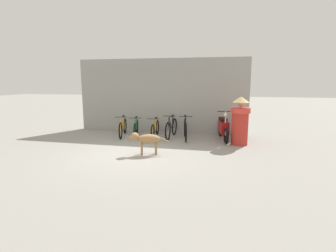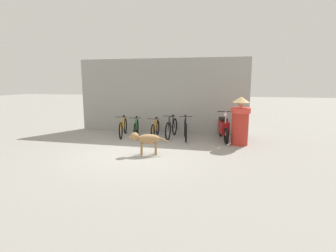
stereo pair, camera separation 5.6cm
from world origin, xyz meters
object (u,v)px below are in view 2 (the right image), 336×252
(bicycle_3, at_px, (171,128))
(motorcycle, at_px, (224,128))
(bicycle_0, at_px, (123,128))
(bicycle_1, at_px, (136,128))
(bicycle_2, at_px, (155,129))
(bicycle_4, at_px, (185,129))
(stray_dog, at_px, (146,139))
(person_in_robes, at_px, (240,121))

(bicycle_3, relative_size, motorcycle, 0.93)
(bicycle_0, bearing_deg, motorcycle, 79.85)
(motorcycle, bearing_deg, bicycle_1, -97.08)
(bicycle_0, height_order, bicycle_2, bicycle_0)
(bicycle_2, xyz_separation_m, bicycle_3, (0.63, 0.08, 0.04))
(bicycle_2, height_order, bicycle_4, bicycle_4)
(bicycle_3, xyz_separation_m, stray_dog, (-0.24, -2.50, 0.10))
(bicycle_1, bearing_deg, bicycle_3, 82.23)
(bicycle_4, relative_size, stray_dog, 1.45)
(bicycle_2, xyz_separation_m, bicycle_4, (1.21, -0.13, 0.06))
(bicycle_3, height_order, motorcycle, motorcycle)
(bicycle_0, height_order, motorcycle, motorcycle)
(bicycle_0, distance_m, bicycle_2, 1.31)
(motorcycle, height_order, person_in_robes, person_in_robes)
(bicycle_3, bearing_deg, bicycle_1, -80.59)
(bicycle_0, distance_m, bicycle_4, 2.52)
(bicycle_2, bearing_deg, stray_dog, 3.96)
(bicycle_4, xyz_separation_m, motorcycle, (1.39, 0.24, 0.07))
(bicycle_0, xyz_separation_m, person_in_robes, (4.47, -0.45, 0.50))
(bicycle_4, height_order, stray_dog, bicycle_4)
(bicycle_3, xyz_separation_m, person_in_robes, (2.53, -0.61, 0.48))
(bicycle_0, bearing_deg, bicycle_3, 81.67)
(bicycle_4, relative_size, motorcycle, 0.94)
(motorcycle, distance_m, person_in_robes, 0.94)
(stray_dog, bearing_deg, person_in_robes, -163.15)
(motorcycle, xyz_separation_m, person_in_robes, (0.56, -0.64, 0.39))
(bicycle_1, relative_size, person_in_robes, 0.96)
(bicycle_0, distance_m, bicycle_1, 0.55)
(bicycle_3, distance_m, person_in_robes, 2.65)
(bicycle_4, distance_m, person_in_robes, 2.04)
(bicycle_1, xyz_separation_m, bicycle_3, (1.39, 0.16, 0.03))
(bicycle_2, xyz_separation_m, stray_dog, (0.39, -2.42, 0.15))
(bicycle_0, relative_size, stray_dog, 1.44)
(bicycle_0, relative_size, bicycle_4, 0.99)
(motorcycle, height_order, stray_dog, motorcycle)
(person_in_robes, bearing_deg, bicycle_3, -22.32)
(bicycle_3, height_order, person_in_robes, person_in_robes)
(bicycle_2, distance_m, bicycle_4, 1.22)
(bicycle_4, xyz_separation_m, person_in_robes, (1.95, -0.40, 0.46))
(bicycle_3, height_order, stray_dog, bicycle_3)
(bicycle_2, distance_m, motorcycle, 2.61)
(bicycle_1, bearing_deg, stray_dog, 11.80)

